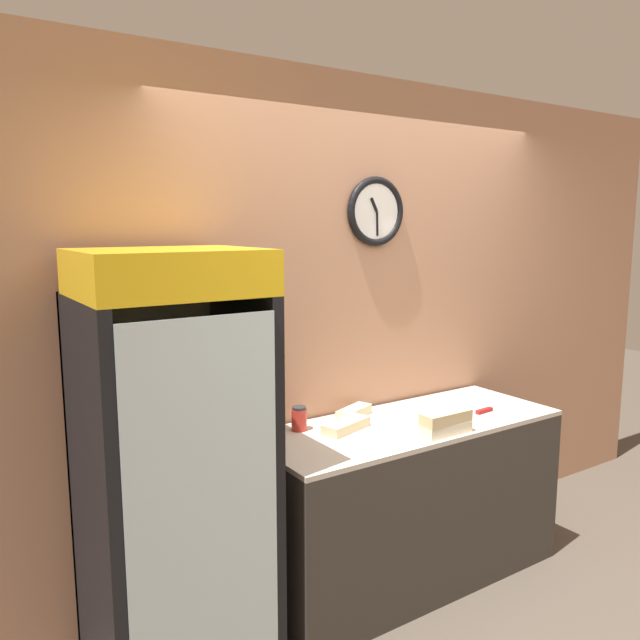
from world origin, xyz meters
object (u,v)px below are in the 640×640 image
at_px(condiment_jar, 299,419).
at_px(sandwich_flat_left, 354,412).
at_px(sandwich_flat_right, 346,425).
at_px(sandwich_stack_middle, 446,417).
at_px(beverage_cooler, 169,448).
at_px(sandwich_stack_bottom, 445,429).
at_px(chefs_knife, 491,409).

bearing_deg(condiment_jar, sandwich_flat_left, 3.50).
bearing_deg(sandwich_flat_right, sandwich_stack_middle, -40.44).
height_order(beverage_cooler, sandwich_flat_right, beverage_cooler).
bearing_deg(sandwich_stack_bottom, beverage_cooler, 167.60).
relative_size(chefs_knife, condiment_jar, 2.85).
xyz_separation_m(beverage_cooler, sandwich_stack_middle, (1.32, -0.29, -0.02)).
bearing_deg(sandwich_flat_left, beverage_cooler, -170.40).
distance_m(beverage_cooler, sandwich_flat_right, 0.94).
xyz_separation_m(sandwich_flat_right, condiment_jar, (-0.20, 0.13, 0.04)).
relative_size(beverage_cooler, condiment_jar, 14.78).
relative_size(sandwich_flat_left, condiment_jar, 2.05).
height_order(beverage_cooler, sandwich_flat_left, beverage_cooler).
xyz_separation_m(sandwich_stack_middle, chefs_knife, (0.50, 0.14, -0.08)).
bearing_deg(beverage_cooler, sandwich_flat_right, 2.02).
relative_size(sandwich_stack_bottom, condiment_jar, 2.24).
bearing_deg(sandwich_stack_bottom, condiment_jar, 141.79).
distance_m(sandwich_flat_left, chefs_knife, 0.79).
distance_m(beverage_cooler, condiment_jar, 0.76).
relative_size(sandwich_flat_left, sandwich_flat_right, 0.85).
bearing_deg(sandwich_flat_right, chefs_knife, -11.41).
bearing_deg(chefs_knife, sandwich_flat_right, 168.59).
relative_size(sandwich_stack_middle, sandwich_flat_right, 0.93).
height_order(sandwich_stack_bottom, sandwich_stack_middle, sandwich_stack_middle).
xyz_separation_m(sandwich_flat_left, condiment_jar, (-0.36, -0.02, 0.03)).
height_order(sandwich_flat_left, condiment_jar, condiment_jar).
bearing_deg(condiment_jar, beverage_cooler, -167.48).
bearing_deg(condiment_jar, sandwich_flat_right, -33.52).
bearing_deg(sandwich_stack_middle, beverage_cooler, 167.60).
xyz_separation_m(sandwich_stack_bottom, condiment_jar, (-0.58, 0.45, 0.03)).
relative_size(sandwich_stack_bottom, sandwich_stack_middle, 1.00).
bearing_deg(beverage_cooler, sandwich_stack_middle, -12.40).
distance_m(beverage_cooler, sandwich_stack_bottom, 1.35).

